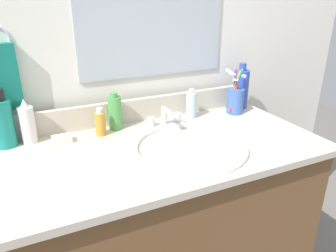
% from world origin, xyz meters
% --- Properties ---
extents(vanity_cabinet, '(1.06, 0.50, 0.80)m').
position_xyz_m(vanity_cabinet, '(0.00, 0.00, 0.40)').
color(vanity_cabinet, brown).
rests_on(vanity_cabinet, ground_plane).
extents(countertop, '(1.10, 0.55, 0.02)m').
position_xyz_m(countertop, '(0.00, 0.00, 0.81)').
color(countertop, beige).
rests_on(countertop, vanity_cabinet).
extents(backsplash, '(1.10, 0.02, 0.09)m').
position_xyz_m(backsplash, '(0.00, 0.26, 0.87)').
color(backsplash, beige).
rests_on(backsplash, countertop).
extents(back_wall, '(2.20, 0.04, 1.30)m').
position_xyz_m(back_wall, '(0.00, 0.32, 0.65)').
color(back_wall, white).
rests_on(back_wall, ground_plane).
extents(mirror_panel, '(0.60, 0.01, 0.56)m').
position_xyz_m(mirror_panel, '(0.10, 0.30, 1.27)').
color(mirror_panel, '#B2BCC6').
extents(hand_towel, '(0.11, 0.04, 0.22)m').
position_xyz_m(hand_towel, '(-0.45, 0.28, 1.04)').
color(hand_towel, '#147260').
extents(sink_basin, '(0.39, 0.39, 0.11)m').
position_xyz_m(sink_basin, '(0.08, -0.05, 0.79)').
color(sink_basin, white).
rests_on(sink_basin, countertop).
extents(faucet, '(0.16, 0.10, 0.08)m').
position_xyz_m(faucet, '(0.08, 0.14, 0.85)').
color(faucet, silver).
rests_on(faucet, countertop).
extents(bottle_oil_amber, '(0.04, 0.04, 0.10)m').
position_xyz_m(bottle_oil_amber, '(-0.16, 0.18, 0.87)').
color(bottle_oil_amber, gold).
rests_on(bottle_oil_amber, countertop).
extents(bottle_toner_green, '(0.05, 0.05, 0.14)m').
position_xyz_m(bottle_toner_green, '(-0.10, 0.21, 0.89)').
color(bottle_toner_green, '#4C9E4C').
rests_on(bottle_toner_green, countertop).
extents(bottle_lotion_white, '(0.05, 0.05, 0.16)m').
position_xyz_m(bottle_lotion_white, '(-0.40, 0.22, 0.89)').
color(bottle_lotion_white, white).
rests_on(bottle_lotion_white, countertop).
extents(bottle_mouthwash_teal, '(0.07, 0.07, 0.20)m').
position_xyz_m(bottle_mouthwash_teal, '(-0.47, 0.23, 0.91)').
color(bottle_mouthwash_teal, teal).
rests_on(bottle_mouthwash_teal, countertop).
extents(bottle_gel_clear, '(0.04, 0.04, 0.12)m').
position_xyz_m(bottle_gel_clear, '(0.22, 0.20, 0.88)').
color(bottle_gel_clear, silver).
rests_on(bottle_gel_clear, countertop).
extents(bottle_shampoo_blue, '(0.07, 0.07, 0.20)m').
position_xyz_m(bottle_shampoo_blue, '(0.48, 0.22, 0.91)').
color(bottle_shampoo_blue, '#2D4CB2').
rests_on(bottle_shampoo_blue, countertop).
extents(cup_blue_plastic, '(0.08, 0.08, 0.19)m').
position_xyz_m(cup_blue_plastic, '(0.42, 0.17, 0.88)').
color(cup_blue_plastic, '#3F66B7').
rests_on(cup_blue_plastic, countertop).
extents(soap_bar, '(0.06, 0.04, 0.02)m').
position_xyz_m(soap_bar, '(-0.30, 0.17, 0.83)').
color(soap_bar, white).
rests_on(soap_bar, countertop).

